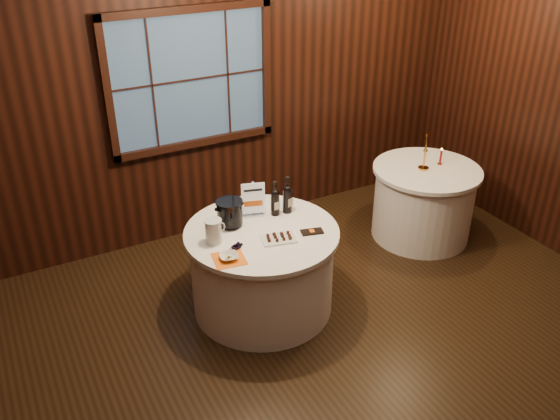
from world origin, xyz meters
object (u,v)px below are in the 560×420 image
port_bottle_left (275,200)px  chocolate_box (312,232)px  side_table (423,202)px  ice_bucket (230,213)px  chocolate_plate (279,238)px  brass_candlestick (425,156)px  red_candle (441,158)px  cracker_bowl (229,257)px  main_table (262,269)px  glass_pitcher (214,231)px  sign_stand (253,204)px  port_bottle_right (287,197)px  grape_bunch (238,246)px

port_bottle_left → chocolate_box: size_ratio=1.74×
side_table → chocolate_box: size_ratio=5.99×
ice_bucket → chocolate_plate: bearing=-56.8°
port_bottle_left → chocolate_plate: port_bottle_left is taller
side_table → brass_candlestick: size_ratio=2.81×
port_bottle_left → brass_candlestick: brass_candlestick is taller
ice_bucket → red_candle: 2.36m
port_bottle_left → ice_bucket: (-0.42, 0.01, -0.01)m
ice_bucket → chocolate_box: 0.69m
cracker_bowl → brass_candlestick: brass_candlestick is taller
port_bottle_left → chocolate_box: (0.13, -0.41, -0.13)m
main_table → chocolate_plate: bearing=-72.5°
side_table → glass_pitcher: size_ratio=5.41×
ice_bucket → red_candle: size_ratio=1.27×
glass_pitcher → main_table: bearing=-16.8°
main_table → cracker_bowl: size_ratio=8.94×
port_bottle_left → cracker_bowl: 0.78m
sign_stand → port_bottle_left: (0.17, -0.07, 0.03)m
port_bottle_right → cracker_bowl: bearing=-166.0°
main_table → sign_stand: 0.56m
ice_bucket → brass_candlestick: 2.15m
port_bottle_left → brass_candlestick: size_ratio=0.82×
main_table → grape_bunch: 0.51m
ice_bucket → red_candle: ice_bucket is taller
main_table → red_candle: red_candle is taller
grape_bunch → cracker_bowl: size_ratio=1.17×
port_bottle_right → glass_pitcher: 0.76m
ice_bucket → glass_pitcher: bearing=-140.8°
red_candle → grape_bunch: bearing=-169.2°
side_table → brass_candlestick: (-0.05, 0.01, 0.52)m
chocolate_plate → grape_bunch: 0.34m
sign_stand → brass_candlestick: (1.90, 0.05, 0.03)m
grape_bunch → brass_candlestick: bearing=11.7°
glass_pitcher → cracker_bowl: bearing=-103.0°
sign_stand → cracker_bowl: (-0.46, -0.52, -0.09)m
port_bottle_left → grape_bunch: port_bottle_left is taller
port_bottle_right → chocolate_plate: port_bottle_right is taller
ice_bucket → chocolate_box: (0.54, -0.42, -0.11)m
side_table → grape_bunch: bearing=-168.7°
main_table → chocolate_plate: chocolate_plate is taller
brass_candlestick → red_candle: 0.22m
main_table → ice_bucket: 0.57m
chocolate_box → main_table: bearing=162.9°
chocolate_box → red_candle: bearing=31.1°
sign_stand → chocolate_box: 0.57m
port_bottle_left → grape_bunch: (-0.51, -0.34, -0.12)m
port_bottle_right → grape_bunch: size_ratio=1.99×
port_bottle_right → red_candle: 1.83m
port_bottle_right → red_candle: (1.83, 0.13, -0.07)m
red_candle → port_bottle_left: bearing=-176.4°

